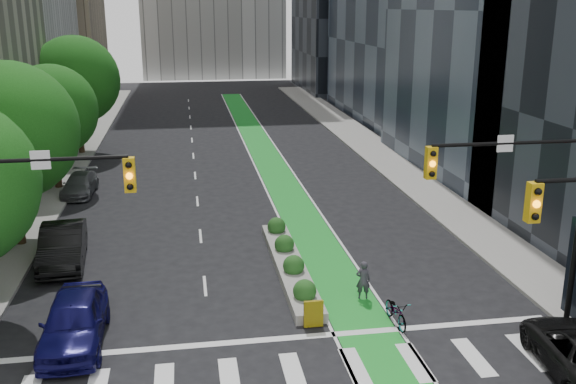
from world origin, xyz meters
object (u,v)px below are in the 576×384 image
object	(u,v)px
parked_car_left_near	(74,321)
median_planter	(290,262)
cyclist	(363,280)
bicycle	(396,311)
parked_car_left_mid	(63,245)
parked_car_left_far	(80,184)

from	to	relation	value
parked_car_left_near	median_planter	bearing A→B (deg)	30.81
cyclist	parked_car_left_near	world-z (taller)	parked_car_left_near
median_planter	bicycle	world-z (taller)	median_planter
parked_car_left_near	parked_car_left_mid	xyz separation A→B (m)	(-1.61, 7.41, 0.01)
cyclist	parked_car_left_mid	world-z (taller)	parked_car_left_mid
parked_car_left_near	parked_car_left_far	bearing A→B (deg)	96.90
median_planter	parked_car_left_mid	bearing A→B (deg)	166.42
parked_car_left_mid	parked_car_left_far	size ratio (longest dim) A/B	1.21
parked_car_left_near	bicycle	bearing A→B (deg)	-2.70
median_planter	parked_car_left_near	xyz separation A→B (m)	(-8.21, -5.04, 0.48)
median_planter	parked_car_left_far	xyz separation A→B (m)	(-10.70, 13.57, 0.26)
median_planter	cyclist	distance (m)	4.01
median_planter	bicycle	xyz separation A→B (m)	(3.00, -5.42, 0.12)
median_planter	bicycle	bearing A→B (deg)	-61.05
median_planter	bicycle	distance (m)	6.20
cyclist	median_planter	bearing A→B (deg)	-46.10
parked_car_left_near	parked_car_left_mid	bearing A→B (deg)	101.50
parked_car_left_near	parked_car_left_mid	size ratio (longest dim) A/B	0.96
bicycle	parked_car_left_far	world-z (taller)	parked_car_left_far
median_planter	parked_car_left_near	size ratio (longest dim) A/B	2.04
parked_car_left_mid	parked_car_left_far	xyz separation A→B (m)	(-0.89, 11.20, -0.23)
median_planter	cyclist	world-z (taller)	cyclist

